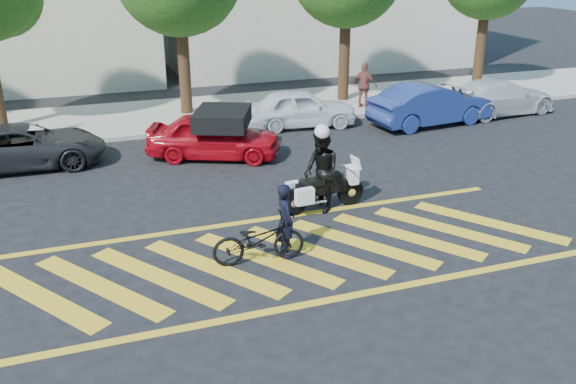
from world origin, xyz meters
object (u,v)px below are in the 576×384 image
object	(u,v)px
red_convertible	(214,136)
parked_mid_left	(25,146)
parked_far_right	(499,97)
bicycle	(259,240)
officer_bike	(285,221)
parked_mid_right	(301,108)
police_motorcycle	(321,189)
parked_right	(430,105)
officer_moto	(321,171)

from	to	relation	value
red_convertible	parked_mid_left	xyz separation A→B (m)	(-5.39, 1.00, -0.06)
parked_far_right	bicycle	bearing A→B (deg)	119.27
officer_bike	parked_mid_left	world-z (taller)	officer_bike
parked_mid_right	police_motorcycle	bearing A→B (deg)	170.14
red_convertible	parked_mid_left	size ratio (longest dim) A/B	0.89
red_convertible	parked_far_right	world-z (taller)	red_convertible
parked_mid_left	parked_right	distance (m)	13.58
red_convertible	police_motorcycle	bearing A→B (deg)	-139.04
officer_bike	parked_far_right	xyz separation A→B (m)	(11.58, 8.32, -0.13)
officer_bike	officer_moto	distance (m)	2.55
bicycle	parked_mid_left	distance (m)	9.18
officer_bike	parked_right	xyz separation A→B (m)	(8.24, 7.85, -0.05)
officer_bike	parked_mid_left	size ratio (longest dim) A/B	0.36
parked_mid_left	parked_far_right	world-z (taller)	parked_far_right
parked_mid_right	officer_bike	bearing A→B (deg)	164.45
parked_mid_right	parked_far_right	bearing A→B (deg)	-89.50
officer_moto	parked_mid_right	bearing A→B (deg)	157.31
bicycle	officer_moto	xyz separation A→B (m)	(2.20, 2.06, 0.50)
police_motorcycle	bicycle	bearing A→B (deg)	-143.08
police_motorcycle	red_convertible	world-z (taller)	red_convertible
officer_bike	officer_moto	size ratio (longest dim) A/B	0.80
officer_moto	parked_right	bearing A→B (deg)	125.49
officer_bike	officer_moto	xyz separation A→B (m)	(1.60, 1.97, 0.20)
bicycle	parked_mid_right	xyz separation A→B (m)	(4.36, 9.26, 0.17)
parked_mid_left	parked_mid_right	size ratio (longest dim) A/B	1.14
officer_bike	officer_moto	bearing A→B (deg)	-39.72
bicycle	parked_far_right	distance (m)	14.81
red_convertible	bicycle	bearing A→B (deg)	-162.49
bicycle	red_convertible	bearing A→B (deg)	-1.89
parked_mid_left	parked_mid_right	world-z (taller)	parked_mid_right
parked_right	officer_bike	bearing A→B (deg)	126.94
officer_bike	red_convertible	world-z (taller)	officer_bike
officer_moto	parked_mid_left	bearing A→B (deg)	-135.91
parked_mid_right	parked_right	bearing A→B (deg)	-99.75
parked_right	parked_mid_left	bearing A→B (deg)	83.64
bicycle	police_motorcycle	size ratio (longest dim) A/B	0.85
police_motorcycle	parked_far_right	world-z (taller)	parked_far_right
parked_far_right	police_motorcycle	bearing A→B (deg)	117.15
red_convertible	officer_bike	bearing A→B (deg)	-157.48
red_convertible	parked_mid_right	world-z (taller)	red_convertible
police_motorcycle	parked_mid_right	world-z (taller)	parked_mid_right
police_motorcycle	parked_mid_right	size ratio (longest dim) A/B	0.57
bicycle	parked_right	distance (m)	11.89
parked_mid_right	parked_right	distance (m)	4.68
parked_mid_right	parked_far_right	size ratio (longest dim) A/B	0.85
bicycle	parked_right	bearing A→B (deg)	-44.57
parked_right	parked_far_right	xyz separation A→B (m)	(3.34, 0.47, -0.08)
parked_mid_left	parked_far_right	bearing A→B (deg)	-87.21
officer_moto	parked_mid_right	world-z (taller)	officer_moto
officer_bike	parked_mid_right	xyz separation A→B (m)	(3.75, 9.17, -0.13)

